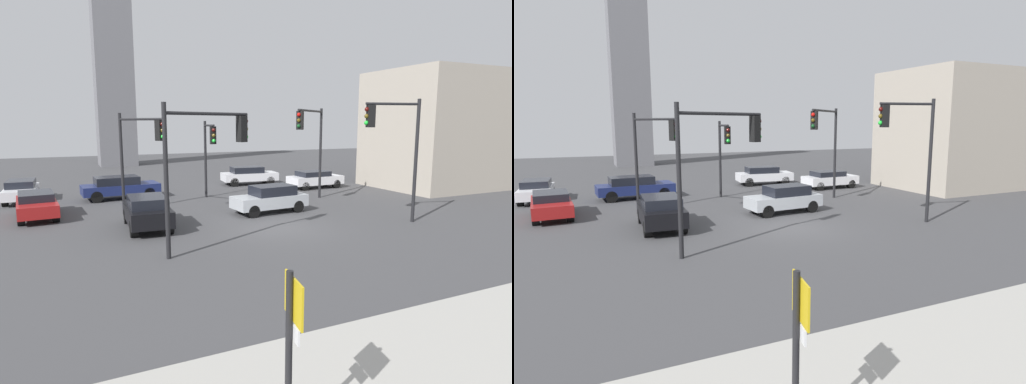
# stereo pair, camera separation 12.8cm
# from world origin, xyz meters

# --- Properties ---
(ground_plane) EXTENTS (98.93, 98.93, 0.00)m
(ground_plane) POSITION_xyz_m (0.00, 0.00, 0.00)
(ground_plane) COLOR #424244
(sidewalk_corner) EXTENTS (31.38, 3.64, 0.15)m
(sidewalk_corner) POSITION_xyz_m (0.00, -10.88, 0.07)
(sidewalk_corner) COLOR #A8A59E
(sidewalk_corner) RESTS_ON ground_plane
(direction_sign) EXTENTS (0.20, 0.71, 2.54)m
(direction_sign) POSITION_xyz_m (-5.99, -11.67, 1.73)
(direction_sign) COLOR black
(direction_sign) RESTS_ON ground_plane
(traffic_light_0) EXTENTS (0.59, 2.84, 4.81)m
(traffic_light_0) POSITION_xyz_m (-0.56, 7.76, 3.39)
(traffic_light_0) COLOR black
(traffic_light_0) RESTS_ON ground_plane
(traffic_light_1) EXTENTS (3.28, 2.69, 5.57)m
(traffic_light_1) POSITION_xyz_m (4.66, 4.69, 4.03)
(traffic_light_1) COLOR black
(traffic_light_1) RESTS_ON ground_plane
(traffic_light_2) EXTENTS (2.64, 0.87, 5.77)m
(traffic_light_2) POSITION_xyz_m (5.30, -1.40, 4.05)
(traffic_light_2) COLOR black
(traffic_light_2) RESTS_ON ground_plane
(traffic_light_3) EXTENTS (3.57, 1.28, 5.34)m
(traffic_light_3) POSITION_xyz_m (-3.92, -1.82, 3.76)
(traffic_light_3) COLOR black
(traffic_light_3) RESTS_ON ground_plane
(traffic_light_4) EXTENTS (1.86, 2.52, 5.19)m
(traffic_light_4) POSITION_xyz_m (-4.99, 5.53, 3.63)
(traffic_light_4) COLOR black
(traffic_light_4) RESTS_ON ground_plane
(car_0) EXTENTS (4.38, 2.17, 1.39)m
(car_0) POSITION_xyz_m (4.40, 13.08, 0.74)
(car_0) COLOR silver
(car_0) RESTS_ON ground_plane
(car_1) EXTENTS (3.98, 1.81, 1.25)m
(car_1) POSITION_xyz_m (8.03, 9.42, 0.68)
(car_1) COLOR silver
(car_1) RESTS_ON ground_plane
(car_2) EXTENTS (1.82, 4.18, 1.28)m
(car_2) POSITION_xyz_m (-10.97, 12.31, 0.69)
(car_2) COLOR silver
(car_2) RESTS_ON ground_plane
(car_3) EXTENTS (4.71, 2.14, 1.41)m
(car_3) POSITION_xyz_m (-5.45, 10.76, 0.76)
(car_3) COLOR navy
(car_3) RESTS_ON ground_plane
(car_4) EXTENTS (4.05, 1.91, 1.44)m
(car_4) POSITION_xyz_m (1.19, 3.09, 0.75)
(car_4) COLOR #ADB2B7
(car_4) RESTS_ON ground_plane
(car_5) EXTENTS (1.95, 4.01, 1.48)m
(car_5) POSITION_xyz_m (-5.35, 2.32, 0.79)
(car_5) COLOR black
(car_5) RESTS_ON ground_plane
(car_6) EXTENTS (2.09, 4.28, 1.27)m
(car_6) POSITION_xyz_m (-9.92, 6.84, 0.69)
(car_6) COLOR maroon
(car_6) RESTS_ON ground_plane
(building_flank) EXTENTS (15.42, 7.40, 8.36)m
(building_flank) POSITION_xyz_m (19.91, 6.30, 4.18)
(building_flank) COLOR #A89E8E
(building_flank) RESTS_ON ground_plane
(skyline_tower) EXTENTS (3.96, 3.96, 24.59)m
(skyline_tower) POSITION_xyz_m (-2.80, 33.58, 12.29)
(skyline_tower) COLOR slate
(skyline_tower) RESTS_ON ground_plane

